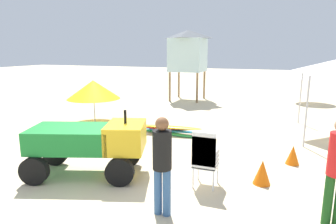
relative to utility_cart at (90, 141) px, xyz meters
name	(u,v)px	position (x,y,z in m)	size (l,w,h in m)	color
ground	(118,173)	(0.53, 0.27, -0.78)	(80.00, 80.00, 0.00)	beige
utility_cart	(90,141)	(0.00, 0.00, 0.00)	(2.80, 1.99, 1.50)	#197A2D
stacked_plastic_chairs	(205,155)	(2.55, 0.28, -0.09)	(0.48, 0.48, 1.20)	white
surfboard_pile	(170,130)	(0.54, 3.70, -0.63)	(2.20, 0.79, 0.32)	green
lifeguard_near_left	(162,160)	(2.13, -0.98, 0.20)	(0.32, 0.32, 1.72)	#33598C
lifeguard_tower	(188,51)	(-1.03, 10.72, 1.96)	(1.98, 1.98, 3.86)	olive
beach_umbrella_left	(310,73)	(5.29, 12.10, 0.82)	(1.93, 1.93, 1.94)	beige
beach_umbrella_mid	(93,90)	(-2.86, 4.31, 0.50)	(2.04, 2.04, 1.64)	beige
traffic_cone_near	(293,155)	(4.29, 2.29, -0.55)	(0.33, 0.33, 0.47)	orange
traffic_cone_far	(262,172)	(3.65, 0.86, -0.52)	(0.37, 0.37, 0.53)	orange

